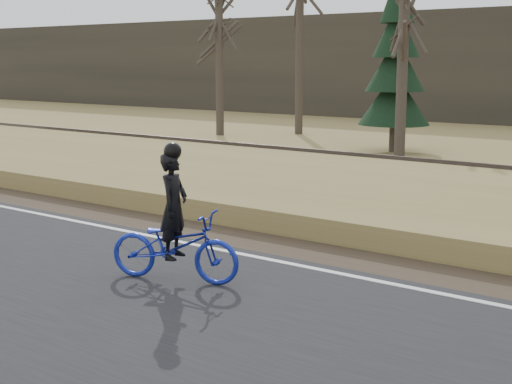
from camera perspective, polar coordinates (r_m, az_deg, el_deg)
The scene contains 12 objects.
ground at distance 11.88m, azimuth -1.08°, elevation -5.63°, with size 120.00×120.00×0.00m, color #947D4B.
road at distance 10.09m, azimuth -9.81°, elevation -8.56°, with size 120.00×6.00×0.06m, color black.
edge_line at distance 12.01m, azimuth -0.50°, elevation -5.12°, with size 120.00×0.12×0.01m, color silver.
shoulder at distance 12.81m, azimuth 2.19°, elevation -4.34°, with size 120.00×1.60×0.04m, color #473A2B.
embankment at distance 15.28m, azimuth 8.51°, elevation -1.25°, with size 120.00×5.00×0.44m, color #947D4B.
ballast at distance 18.68m, azimuth 13.97°, elevation 0.70°, with size 120.00×3.00×0.45m, color slate.
railroad at distance 18.63m, azimuth 14.01°, elevation 1.62°, with size 120.00×2.40×0.29m.
cyclist at distance 10.61m, azimuth -6.54°, elevation -3.66°, with size 2.14×1.30×2.07m.
bare_tree_far_left at distance 32.05m, azimuth -2.95°, elevation 10.41°, with size 0.36×0.36×6.55m, color #453C32.
bare_tree_left at distance 32.53m, azimuth 3.52°, elevation 12.61°, with size 0.36×0.36×9.05m, color #453C32.
bare_tree_near_left at distance 24.10m, azimuth 11.64°, elevation 9.94°, with size 0.36×0.36×6.32m, color #453C32.
conifer at distance 26.59m, azimuth 11.09°, elevation 9.85°, with size 2.60×2.60×6.55m.
Camera 1 is at (6.92, -9.07, 3.29)m, focal length 50.00 mm.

